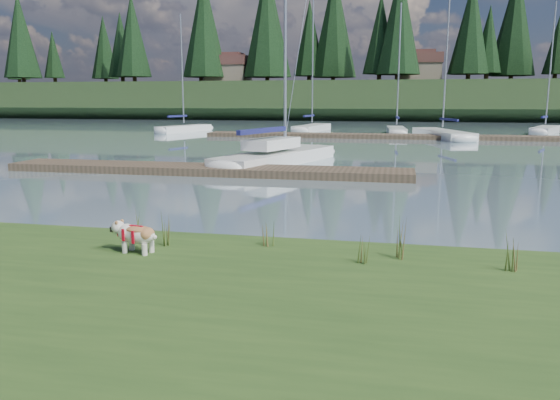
# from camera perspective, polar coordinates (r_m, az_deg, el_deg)

# --- Properties ---
(ground) EXTENTS (200.00, 200.00, 0.00)m
(ground) POSITION_cam_1_polar(r_m,az_deg,el_deg) (41.29, 7.50, 6.46)
(ground) COLOR #819CAA
(ground) RESTS_ON ground
(bank) EXTENTS (60.00, 9.00, 0.35)m
(bank) POSITION_cam_1_polar(r_m,az_deg,el_deg) (6.62, -19.80, -14.14)
(bank) COLOR #34521E
(bank) RESTS_ON ground
(ridge) EXTENTS (200.00, 20.00, 5.00)m
(ridge) POSITION_cam_1_polar(r_m,az_deg,el_deg) (84.13, 9.98, 10.12)
(ridge) COLOR #1E3017
(ridge) RESTS_ON ground
(bulldog) EXTENTS (0.87, 0.43, 0.51)m
(bulldog) POSITION_cam_1_polar(r_m,az_deg,el_deg) (9.35, -14.81, -3.43)
(bulldog) COLOR silver
(bulldog) RESTS_ON bank
(sailboat_main) EXTENTS (4.51, 9.31, 13.20)m
(sailboat_main) POSITION_cam_1_polar(r_m,az_deg,el_deg) (24.89, 0.46, 4.88)
(sailboat_main) COLOR white
(sailboat_main) RESTS_ON ground
(dock_near) EXTENTS (16.00, 2.00, 0.30)m
(dock_near) POSITION_cam_1_polar(r_m,az_deg,el_deg) (21.52, -7.88, 3.18)
(dock_near) COLOR #4C3D2C
(dock_near) RESTS_ON ground
(dock_far) EXTENTS (26.00, 2.20, 0.30)m
(dock_far) POSITION_cam_1_polar(r_m,az_deg,el_deg) (41.17, 10.30, 6.58)
(dock_far) COLOR #4C3D2C
(dock_far) RESTS_ON ground
(sailboat_bg_0) EXTENTS (3.46, 6.92, 10.07)m
(sailboat_bg_0) POSITION_cam_1_polar(r_m,az_deg,el_deg) (49.38, -9.55, 7.43)
(sailboat_bg_0) COLOR white
(sailboat_bg_0) RESTS_ON ground
(sailboat_bg_1) EXTENTS (2.71, 8.09, 11.86)m
(sailboat_bg_1) POSITION_cam_1_polar(r_m,az_deg,el_deg) (50.15, 3.60, 7.61)
(sailboat_bg_1) COLOR white
(sailboat_bg_1) RESTS_ON ground
(sailboat_bg_2) EXTENTS (1.73, 6.90, 10.40)m
(sailboat_bg_2) POSITION_cam_1_polar(r_m,az_deg,el_deg) (46.42, 12.03, 7.17)
(sailboat_bg_2) COLOR white
(sailboat_bg_2) RESTS_ON ground
(sailboat_bg_3) EXTENTS (4.44, 9.68, 13.83)m
(sailboat_bg_3) POSITION_cam_1_polar(r_m,az_deg,el_deg) (43.45, 16.21, 6.76)
(sailboat_bg_3) COLOR white
(sailboat_bg_3) RESTS_ON ground
(sailboat_bg_4) EXTENTS (4.03, 7.24, 10.75)m
(sailboat_bg_4) POSITION_cam_1_polar(r_m,az_deg,el_deg) (51.89, 26.06, 6.66)
(sailboat_bg_4) COLOR white
(sailboat_bg_4) RESTS_ON ground
(weed_0) EXTENTS (0.17, 0.14, 0.61)m
(weed_0) POSITION_cam_1_polar(r_m,az_deg,el_deg) (9.71, -11.63, -3.16)
(weed_0) COLOR #475B23
(weed_0) RESTS_ON bank
(weed_1) EXTENTS (0.17, 0.14, 0.52)m
(weed_1) POSITION_cam_1_polar(r_m,az_deg,el_deg) (9.47, -1.23, -3.51)
(weed_1) COLOR #475B23
(weed_1) RESTS_ON bank
(weed_2) EXTENTS (0.17, 0.14, 0.78)m
(weed_2) POSITION_cam_1_polar(r_m,az_deg,el_deg) (8.89, 12.78, -4.02)
(weed_2) COLOR #475B23
(weed_2) RESTS_ON bank
(weed_3) EXTENTS (0.17, 0.14, 0.57)m
(weed_3) POSITION_cam_1_polar(r_m,az_deg,el_deg) (10.15, -14.47, -2.79)
(weed_3) COLOR #475B23
(weed_3) RESTS_ON bank
(weed_4) EXTENTS (0.17, 0.14, 0.47)m
(weed_4) POSITION_cam_1_polar(r_m,az_deg,el_deg) (8.56, 8.58, -5.34)
(weed_4) COLOR #475B23
(weed_4) RESTS_ON bank
(weed_5) EXTENTS (0.17, 0.14, 0.62)m
(weed_5) POSITION_cam_1_polar(r_m,az_deg,el_deg) (8.84, 23.08, -5.13)
(weed_5) COLOR #475B23
(weed_5) RESTS_ON bank
(mud_lip) EXTENTS (60.00, 0.50, 0.14)m
(mud_lip) POSITION_cam_1_polar(r_m,az_deg,el_deg) (10.41, -6.95, -5.15)
(mud_lip) COLOR #33281C
(mud_lip) RESTS_ON ground
(conifer_0) EXTENTS (5.72, 5.72, 14.15)m
(conifer_0) POSITION_cam_1_polar(r_m,az_deg,el_deg) (97.92, -25.51, 15.27)
(conifer_0) COLOR #382619
(conifer_0) RESTS_ON ridge
(conifer_1) EXTENTS (4.40, 4.40, 11.30)m
(conifer_1) POSITION_cam_1_polar(r_m,az_deg,el_deg) (93.17, -16.27, 15.31)
(conifer_1) COLOR #382619
(conifer_1) RESTS_ON ridge
(conifer_2) EXTENTS (6.60, 6.60, 16.05)m
(conifer_2) POSITION_cam_1_polar(r_m,az_deg,el_deg) (84.65, -7.94, 17.68)
(conifer_2) COLOR #382619
(conifer_2) RESTS_ON ridge
(conifer_3) EXTENTS (4.84, 4.84, 12.25)m
(conifer_3) POSITION_cam_1_polar(r_m,az_deg,el_deg) (84.59, 3.09, 16.53)
(conifer_3) COLOR #382619
(conifer_3) RESTS_ON ridge
(conifer_4) EXTENTS (6.16, 6.16, 15.10)m
(conifer_4) POSITION_cam_1_polar(r_m,az_deg,el_deg) (77.74, 12.35, 17.85)
(conifer_4) COLOR #382619
(conifer_4) RESTS_ON ridge
(conifer_5) EXTENTS (3.96, 3.96, 10.35)m
(conifer_5) POSITION_cam_1_polar(r_m,az_deg,el_deg) (82.29, 20.97, 15.41)
(conifer_5) COLOR #382619
(conifer_5) RESTS_ON ridge
(house_0) EXTENTS (6.30, 5.30, 4.65)m
(house_0) POSITION_cam_1_polar(r_m,az_deg,el_deg) (85.04, -5.40, 13.48)
(house_0) COLOR gray
(house_0) RESTS_ON ridge
(house_1) EXTENTS (6.30, 5.30, 4.65)m
(house_1) POSITION_cam_1_polar(r_m,az_deg,el_deg) (82.23, 14.33, 13.31)
(house_1) COLOR gray
(house_1) RESTS_ON ridge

